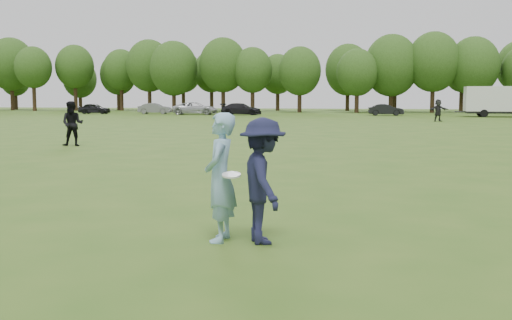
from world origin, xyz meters
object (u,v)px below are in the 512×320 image
object	(u,v)px
car_f	(386,110)
cargo_trailer	(505,100)
thrower	(220,177)
car_b	(155,109)
car_a	(94,109)
player_far_d	(438,110)
player_far_a	(72,124)
car_c	(196,108)
defender	(263,181)
car_d	(241,109)

from	to	relation	value
car_f	cargo_trailer	bearing A→B (deg)	-106.79
thrower	car_b	xyz separation A→B (m)	(-25.46, 61.39, -0.27)
car_a	player_far_d	bearing A→B (deg)	-115.84
thrower	player_far_d	bearing A→B (deg)	168.04
player_far_a	car_c	xyz separation A→B (m)	(-8.91, 44.61, -0.22)
car_a	car_c	world-z (taller)	car_c
car_c	cargo_trailer	size ratio (longest dim) A/B	0.59
defender	player_far_a	distance (m)	18.82
car_a	cargo_trailer	world-z (taller)	cargo_trailer
player_far_a	player_far_d	bearing A→B (deg)	46.78
player_far_a	car_a	size ratio (longest dim) A/B	0.50
car_d	car_f	world-z (taller)	car_d
car_a	car_c	bearing A→B (deg)	-98.03
player_far_a	cargo_trailer	distance (m)	50.36
car_f	player_far_d	bearing A→B (deg)	-169.85
car_a	car_d	size ratio (longest dim) A/B	0.82
car_a	cargo_trailer	xyz separation A→B (m)	(47.53, -1.67, 1.11)
player_far_a	player_far_d	size ratio (longest dim) A/B	1.01
player_far_d	car_a	bearing A→B (deg)	133.31
player_far_d	car_d	bearing A→B (deg)	119.31
car_b	car_f	xyz separation A→B (m)	(27.87, -0.44, -0.02)
car_b	cargo_trailer	world-z (taller)	cargo_trailer
cargo_trailer	car_b	bearing A→B (deg)	175.96
defender	player_far_a	xyz separation A→B (m)	(-11.36, 15.00, 0.05)
defender	car_d	xyz separation A→B (m)	(-14.72, 59.73, -0.22)
car_b	car_c	size ratio (longest dim) A/B	0.76
car_c	car_d	world-z (taller)	car_c
player_far_a	car_d	size ratio (longest dim) A/B	0.41
car_c	car_d	xyz separation A→B (m)	(5.55, 0.12, -0.05)
car_b	car_d	xyz separation A→B (m)	(11.36, -1.63, 0.02)
car_b	cargo_trailer	distance (m)	40.14
thrower	car_b	distance (m)	66.46
car_a	car_b	bearing A→B (deg)	-86.71
car_a	defender	bearing A→B (deg)	-156.32
car_a	car_f	bearing A→B (deg)	-94.32
defender	car_c	distance (m)	62.96
car_f	defender	bearing A→B (deg)	172.64
defender	thrower	bearing A→B (deg)	67.68
defender	player_far_d	world-z (taller)	player_far_d
car_b	defender	bearing A→B (deg)	-163.49
car_c	car_a	bearing A→B (deg)	80.18
player_far_d	car_a	size ratio (longest dim) A/B	0.49
cargo_trailer	car_a	bearing A→B (deg)	177.99
defender	car_d	bearing A→B (deg)	-11.23
player_far_a	car_f	bearing A→B (deg)	60.73
defender	car_b	xyz separation A→B (m)	(-26.09, 61.36, -0.24)
player_far_a	car_c	distance (m)	45.49
player_far_a	car_f	distance (m)	47.77
car_d	player_far_d	bearing A→B (deg)	-123.05
car_f	thrower	bearing A→B (deg)	172.05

